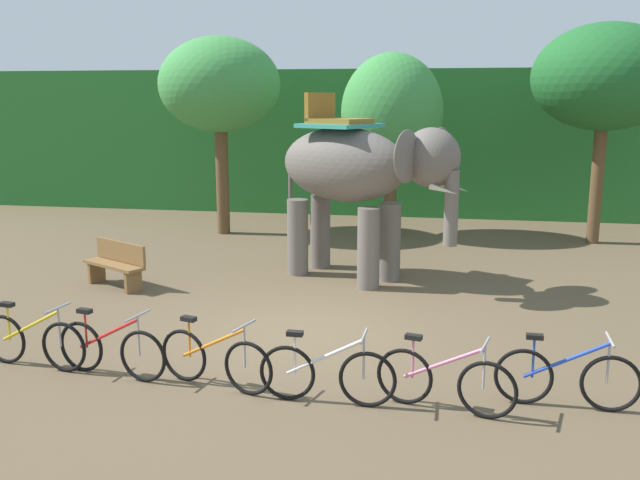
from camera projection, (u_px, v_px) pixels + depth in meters
name	position (u px, v px, depth m)	size (l,w,h in m)	color
ground_plane	(303.00, 331.00, 11.10)	(80.00, 80.00, 0.00)	brown
foliage_hedge	(382.00, 138.00, 24.19)	(36.00, 6.00, 4.53)	#28702D
tree_right	(220.00, 86.00, 18.26)	(3.22, 3.22, 5.26)	brown
tree_far_left	(392.00, 113.00, 18.11)	(2.67, 2.67, 4.83)	brown
tree_center	(605.00, 78.00, 16.97)	(3.56, 3.56, 5.48)	brown
elephant	(357.00, 173.00, 13.79)	(4.11, 3.13, 3.78)	#665E56
bike_yellow	(33.00, 341.00, 9.55)	(1.70, 0.52, 0.92)	black
bike_red	(111.00, 349.00, 9.24)	(1.69, 0.53, 0.92)	black
bike_orange	(215.00, 359.00, 8.88)	(1.65, 0.65, 0.92)	black
bike_white	(327.00, 374.00, 8.42)	(1.71, 0.52, 0.92)	black
bike_pink	(445.00, 381.00, 8.22)	(1.67, 0.59, 0.92)	black
bike_blue	(566.00, 378.00, 8.30)	(1.71, 0.52, 0.92)	black
wooden_bench	(116.00, 263.00, 13.64)	(1.51, 1.07, 0.89)	brown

